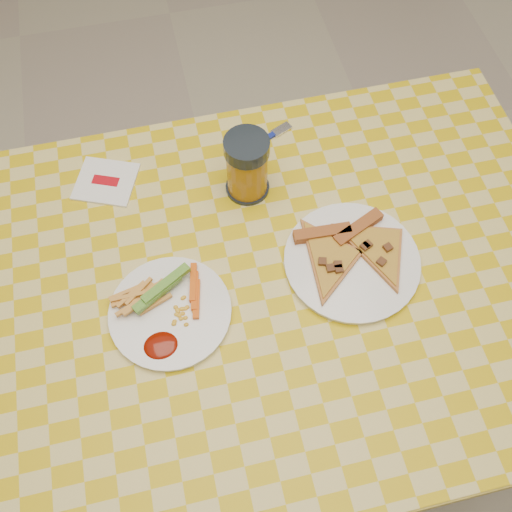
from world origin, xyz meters
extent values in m
plane|color=#C4B39D|center=(0.00, 0.00, 0.00)|extent=(8.00, 8.00, 0.00)
cylinder|color=white|center=(-0.54, 0.34, 0.35)|extent=(0.06, 0.06, 0.71)
cylinder|color=white|center=(0.54, 0.34, 0.35)|extent=(0.06, 0.06, 0.71)
cube|color=#55361D|center=(0.00, 0.00, 0.73)|extent=(1.20, 0.80, 0.04)
cylinder|color=white|center=(-0.18, -0.02, 0.76)|extent=(0.24, 0.24, 0.01)
cylinder|color=white|center=(0.18, 0.00, 0.76)|extent=(0.32, 0.32, 0.01)
cube|color=#275F0F|center=(-0.18, 0.01, 0.79)|extent=(0.11, 0.08, 0.02)
cube|color=#DA5109|center=(-0.13, 0.00, 0.78)|extent=(0.06, 0.09, 0.02)
ellipsoid|color=#6A0E02|center=(-0.20, -0.09, 0.77)|extent=(0.06, 0.05, 0.01)
cube|color=#A15024|center=(0.14, 0.07, 0.78)|extent=(0.11, 0.03, 0.02)
cube|color=#A15024|center=(0.21, 0.06, 0.78)|extent=(0.11, 0.07, 0.02)
cylinder|color=black|center=(0.02, 0.22, 0.76)|extent=(0.09, 0.09, 0.01)
cylinder|color=#9A6310|center=(0.02, 0.22, 0.82)|extent=(0.08, 0.08, 0.12)
cylinder|color=black|center=(0.02, 0.22, 0.89)|extent=(0.09, 0.09, 0.03)
cube|color=white|center=(-0.26, 0.30, 0.76)|extent=(0.15, 0.15, 0.01)
cube|color=#B10A14|center=(-0.26, 0.30, 0.76)|extent=(0.06, 0.04, 0.00)
cube|color=navy|center=(0.07, 0.33, 0.76)|extent=(0.10, 0.05, 0.01)
cube|color=white|center=(0.13, 0.36, 0.76)|extent=(0.05, 0.04, 0.00)
camera|label=1|loc=(-0.12, -0.46, 1.73)|focal=40.00mm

